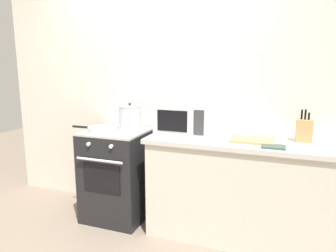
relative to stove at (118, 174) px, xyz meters
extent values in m
cube|color=silver|center=(0.65, 0.37, 0.79)|extent=(4.40, 0.10, 2.50)
cube|color=beige|center=(1.25, 0.02, -0.02)|extent=(1.64, 0.56, 0.88)
cube|color=beige|center=(1.25, 0.02, 0.44)|extent=(1.70, 0.60, 0.04)
cube|color=black|center=(0.00, 0.00, -0.01)|extent=(0.60, 0.60, 0.90)
cube|color=#B7B7BC|center=(0.00, 0.00, 0.45)|extent=(0.60, 0.60, 0.02)
cube|color=black|center=(0.00, -0.30, 0.06)|extent=(0.39, 0.01, 0.28)
cylinder|color=silver|center=(0.00, -0.33, 0.24)|extent=(0.48, 0.02, 0.02)
cylinder|color=silver|center=(-0.12, -0.31, 0.38)|extent=(0.04, 0.02, 0.04)
cylinder|color=silver|center=(0.12, -0.31, 0.38)|extent=(0.04, 0.02, 0.04)
cylinder|color=silver|center=(0.11, 0.09, 0.58)|extent=(0.22, 0.22, 0.23)
cylinder|color=silver|center=(0.11, 0.09, 0.70)|extent=(0.23, 0.23, 0.01)
sphere|color=black|center=(0.11, 0.09, 0.72)|extent=(0.03, 0.03, 0.03)
cylinder|color=silver|center=(-0.02, 0.09, 0.66)|extent=(0.05, 0.01, 0.01)
cylinder|color=silver|center=(0.24, 0.09, 0.66)|extent=(0.05, 0.01, 0.01)
cylinder|color=silver|center=(-0.10, -0.13, 0.48)|extent=(0.25, 0.25, 0.05)
cylinder|color=black|center=(-0.32, -0.13, 0.49)|extent=(0.20, 0.02, 0.02)
cube|color=white|center=(0.69, 0.08, 0.61)|extent=(0.50, 0.36, 0.30)
cube|color=black|center=(0.63, -0.10, 0.61)|extent=(0.28, 0.01, 0.19)
cube|color=#38383D|center=(0.87, -0.10, 0.61)|extent=(0.09, 0.01, 0.22)
cube|color=tan|center=(1.32, 0.00, 0.47)|extent=(0.36, 0.26, 0.02)
cube|color=tan|center=(1.73, 0.14, 0.55)|extent=(0.13, 0.10, 0.19)
cylinder|color=black|center=(1.70, 0.14, 0.69)|extent=(0.02, 0.02, 0.08)
cylinder|color=black|center=(1.73, 0.14, 0.69)|extent=(0.02, 0.02, 0.09)
cylinder|color=black|center=(1.76, 0.14, 0.68)|extent=(0.02, 0.02, 0.06)
cube|color=#384C42|center=(1.50, -0.16, 0.47)|extent=(0.18, 0.14, 0.02)
camera|label=1|loc=(1.55, -2.66, 1.09)|focal=33.19mm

